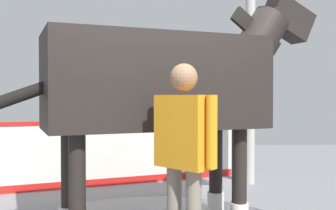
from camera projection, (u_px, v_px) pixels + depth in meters
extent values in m
cube|color=silver|center=(102.00, 155.00, 6.73)|extent=(4.53, 1.73, 1.02)
cube|color=red|center=(102.00, 122.00, 6.72)|extent=(4.54, 1.75, 0.06)
cube|color=red|center=(103.00, 182.00, 6.74)|extent=(4.53, 1.73, 0.12)
cylinder|color=#B7B2A8|center=(250.00, 92.00, 6.87)|extent=(0.16, 0.16, 3.08)
cube|color=black|center=(155.00, 82.00, 4.35)|extent=(2.48, 1.70, 0.97)
cylinder|color=black|center=(216.00, 171.00, 4.94)|extent=(0.16, 0.16, 1.13)
cylinder|color=silver|center=(216.00, 205.00, 4.95)|extent=(0.20, 0.20, 0.32)
cylinder|color=black|center=(239.00, 180.00, 4.45)|extent=(0.16, 0.16, 1.13)
cylinder|color=black|center=(69.00, 183.00, 4.30)|extent=(0.16, 0.16, 1.13)
cylinder|color=black|center=(77.00, 194.00, 3.80)|extent=(0.16, 0.16, 1.13)
cylinder|color=black|center=(256.00, 44.00, 4.80)|extent=(0.90, 0.69, 0.88)
cube|color=black|center=(256.00, 32.00, 4.80)|extent=(0.65, 0.29, 0.54)
cube|color=black|center=(287.00, 19.00, 4.95)|extent=(0.71, 0.49, 0.56)
cylinder|color=black|center=(32.00, 91.00, 3.89)|extent=(0.70, 0.36, 0.35)
cylinder|color=slate|center=(194.00, 200.00, 3.41)|extent=(0.13, 0.13, 0.52)
cylinder|color=slate|center=(174.00, 196.00, 3.57)|extent=(0.13, 0.13, 0.52)
cube|color=orange|center=(184.00, 131.00, 3.48)|extent=(0.51, 0.52, 0.62)
cylinder|color=orange|center=(212.00, 132.00, 3.26)|extent=(0.09, 0.09, 0.58)
cylinder|color=orange|center=(159.00, 127.00, 3.69)|extent=(0.09, 0.09, 0.58)
sphere|color=#936B4C|center=(184.00, 77.00, 3.47)|extent=(0.24, 0.24, 0.24)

